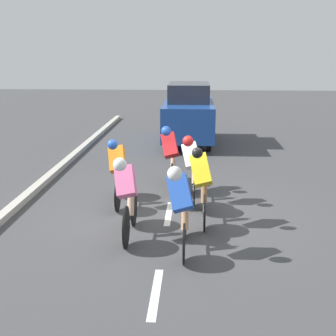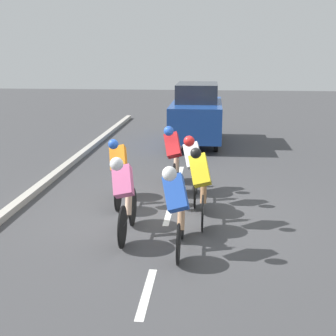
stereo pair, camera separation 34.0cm
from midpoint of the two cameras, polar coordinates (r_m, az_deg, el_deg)
name	(u,v)px [view 2 (the right image)]	position (r m, az deg, el deg)	size (l,w,h in m)	color
ground_plane	(169,215)	(9.43, 1.10, -5.71)	(60.00, 60.00, 0.00)	#424244
lane_stripe_near	(147,293)	(6.58, -1.09, -14.98)	(0.12, 1.40, 0.01)	white
lane_stripe_mid	(169,213)	(9.49, 1.13, -5.56)	(0.12, 1.40, 0.01)	white
lane_stripe_far	(180,173)	(12.54, 2.26, -0.63)	(0.12, 1.40, 0.01)	white
curb	(16,205)	(10.21, -17.14, -4.38)	(0.20, 26.66, 0.14)	#B7B2A8
cyclist_white	(194,166)	(10.06, 4.12, 0.23)	(0.46, 1.71, 1.49)	black
cyclist_pink	(124,195)	(8.10, -4.13, -3.28)	(0.43, 1.73, 1.50)	black
cyclist_orange	(120,170)	(9.83, -4.93, -0.24)	(0.42, 1.61, 1.47)	black
cyclist_red	(174,155)	(10.99, 1.58, 1.54)	(0.46, 1.75, 1.54)	black
cyclist_yellow	(201,183)	(8.80, 5.14, -1.85)	(0.46, 1.65, 1.52)	black
cyclist_blue	(177,205)	(7.48, 2.39, -4.58)	(0.47, 1.66, 1.50)	black
support_car	(197,114)	(16.42, 4.12, 6.60)	(1.70, 4.04, 2.09)	black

